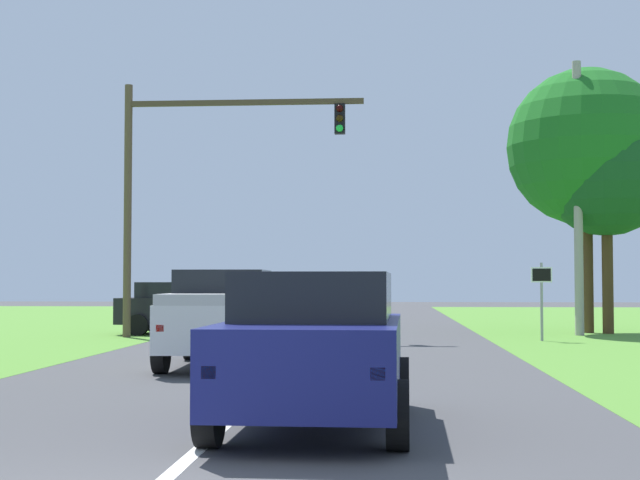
# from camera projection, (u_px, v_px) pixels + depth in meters

# --- Properties ---
(ground_plane) EXTENTS (120.00, 120.00, 0.00)m
(ground_plane) POSITION_uv_depth(u_px,v_px,m) (288.00, 370.00, 18.11)
(ground_plane) COLOR #424244
(red_suv_near) EXTENTS (2.25, 4.55, 1.82)m
(red_suv_near) POSITION_uv_depth(u_px,v_px,m) (316.00, 345.00, 11.02)
(red_suv_near) COLOR navy
(red_suv_near) RESTS_ON ground_plane
(pickup_truck_lead) EXTENTS (2.30, 4.96, 1.94)m
(pickup_truck_lead) POSITION_uv_depth(u_px,v_px,m) (224.00, 318.00, 18.76)
(pickup_truck_lead) COLOR silver
(pickup_truck_lead) RESTS_ON ground_plane
(traffic_light) EXTENTS (7.40, 0.40, 7.80)m
(traffic_light) POSITION_uv_depth(u_px,v_px,m) (188.00, 170.00, 28.72)
(traffic_light) COLOR brown
(traffic_light) RESTS_ON ground_plane
(keep_moving_sign) EXTENTS (0.60, 0.09, 2.25)m
(keep_moving_sign) POSITION_uv_depth(u_px,v_px,m) (542.00, 291.00, 26.91)
(keep_moving_sign) COLOR gray
(keep_moving_sign) RESTS_ON ground_plane
(oak_tree_right) EXTENTS (5.28, 5.28, 8.86)m
(oak_tree_right) POSITION_uv_depth(u_px,v_px,m) (586.00, 147.00, 31.32)
(oak_tree_right) COLOR #4C351E
(oak_tree_right) RESTS_ON ground_plane
(crossing_suv_far) EXTENTS (4.34, 2.23, 1.69)m
(crossing_suv_far) POSITION_uv_depth(u_px,v_px,m) (185.00, 307.00, 30.28)
(crossing_suv_far) COLOR black
(crossing_suv_far) RESTS_ON ground_plane
(utility_pole_right) EXTENTS (0.28, 0.28, 8.77)m
(utility_pole_right) POSITION_uv_depth(u_px,v_px,m) (578.00, 198.00, 29.80)
(utility_pole_right) COLOR #9E998E
(utility_pole_right) RESTS_ON ground_plane
(extra_tree_1) EXTENTS (4.40, 4.40, 7.60)m
(extra_tree_1) POSITION_uv_depth(u_px,v_px,m) (606.00, 170.00, 30.89)
(extra_tree_1) COLOR #4C351E
(extra_tree_1) RESTS_ON ground_plane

